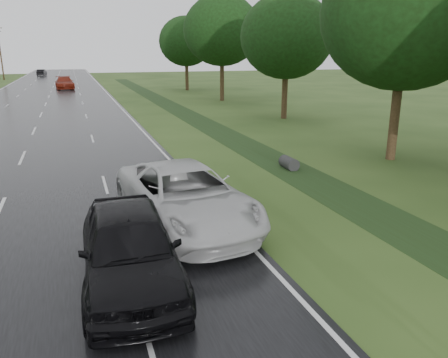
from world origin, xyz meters
TOP-DOWN VIEW (x-y plane):
  - road at (0.00, 45.00)m, footprint 14.00×180.00m
  - edge_stripe_east at (6.75, 45.00)m, footprint 0.12×180.00m
  - center_line at (0.00, 45.00)m, footprint 0.12×180.00m
  - drainage_ditch at (11.50, 18.71)m, footprint 2.20×120.00m
  - utility_pole_distant at (-9.20, 85.00)m, footprint 1.60×0.26m
  - tree_east_b at (17.00, 10.00)m, footprint 7.60×7.60m
  - tree_east_c at (18.20, 24.00)m, footprint 7.00×7.00m
  - tree_east_d at (17.80, 38.00)m, footprint 8.00×8.00m
  - tree_east_f at (17.50, 52.00)m, footprint 7.20×7.20m
  - white_pickup at (5.50, 5.00)m, footprint 3.64×6.67m
  - dark_sedan at (3.50, 2.00)m, footprint 2.28×5.25m
  - far_car_red at (1.70, 59.20)m, footprint 2.74×5.94m
  - far_car_dark at (-3.26, 97.44)m, footprint 1.95×4.35m

SIDE VIEW (x-z plane):
  - road at x=0.00m, z-range 0.00..0.04m
  - drainage_ditch at x=11.50m, z-range -0.24..0.32m
  - edge_stripe_east at x=6.75m, z-range 0.04..0.05m
  - center_line at x=0.00m, z-range 0.04..0.05m
  - far_car_dark at x=-3.26m, z-range 0.04..1.43m
  - far_car_red at x=1.70m, z-range 0.04..1.72m
  - dark_sedan at x=3.50m, z-range 0.04..1.80m
  - white_pickup at x=5.50m, z-range 0.04..1.81m
  - utility_pole_distant at x=-9.20m, z-range 0.20..10.20m
  - tree_east_c at x=18.20m, z-range 1.49..10.78m
  - tree_east_f at x=17.50m, z-range 1.56..11.18m
  - tree_east_b at x=17.00m, z-range 1.63..11.74m
  - tree_east_d at x=17.80m, z-range 1.77..12.53m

